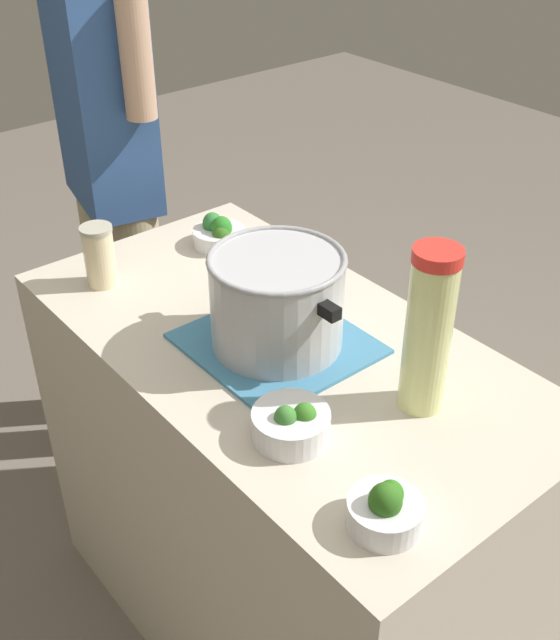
% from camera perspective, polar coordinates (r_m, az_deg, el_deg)
% --- Properties ---
extents(ground_plane, '(8.00, 8.00, 0.00)m').
position_cam_1_polar(ground_plane, '(2.24, -0.00, -21.03)').
color(ground_plane, '#70665B').
extents(counter_slab, '(1.17, 0.62, 0.92)m').
position_cam_1_polar(counter_slab, '(1.88, -0.00, -12.96)').
color(counter_slab, beige).
rests_on(counter_slab, ground_plane).
extents(dish_cloth, '(0.34, 0.32, 0.01)m').
position_cam_1_polar(dish_cloth, '(1.57, -0.22, -1.71)').
color(dish_cloth, teal).
rests_on(dish_cloth, counter_slab).
extents(cooking_pot, '(0.34, 0.27, 0.19)m').
position_cam_1_polar(cooking_pot, '(1.51, -0.23, 1.52)').
color(cooking_pot, '#B7B7BC').
rests_on(cooking_pot, dish_cloth).
extents(lemonade_pitcher, '(0.08, 0.08, 0.32)m').
position_cam_1_polar(lemonade_pitcher, '(1.35, 10.72, -0.78)').
color(lemonade_pitcher, '#E2E793').
rests_on(lemonade_pitcher, counter_slab).
extents(mason_jar, '(0.07, 0.07, 0.14)m').
position_cam_1_polar(mason_jar, '(1.78, -12.98, 4.58)').
color(mason_jar, beige).
rests_on(mason_jar, counter_slab).
extents(broccoli_bowl_front, '(0.12, 0.12, 0.09)m').
position_cam_1_polar(broccoli_bowl_front, '(1.21, 7.66, -13.50)').
color(broccoli_bowl_front, silver).
rests_on(broccoli_bowl_front, counter_slab).
extents(broccoli_bowl_center, '(0.13, 0.13, 0.08)m').
position_cam_1_polar(broccoli_bowl_center, '(1.92, -4.47, 6.25)').
color(broccoli_bowl_center, silver).
rests_on(broccoli_bowl_center, counter_slab).
extents(broccoli_bowl_back, '(0.14, 0.14, 0.07)m').
position_cam_1_polar(broccoli_bowl_back, '(1.34, 0.84, -7.55)').
color(broccoli_bowl_back, silver).
rests_on(broccoli_bowl_back, counter_slab).
extents(person_cook, '(0.50, 0.27, 1.65)m').
position_cam_1_polar(person_cook, '(2.35, -12.07, 9.99)').
color(person_cook, tan).
rests_on(person_cook, ground_plane).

